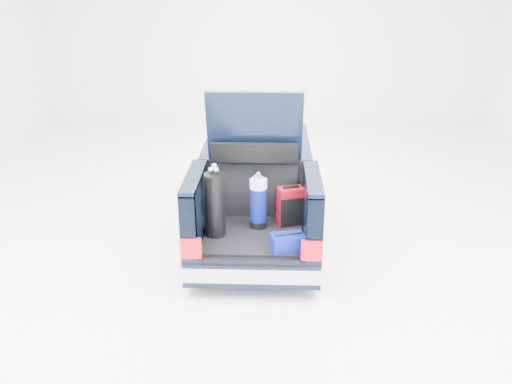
{
  "coord_description": "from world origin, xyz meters",
  "views": [
    {
      "loc": [
        0.27,
        -8.04,
        3.83
      ],
      "look_at": [
        0.0,
        -0.5,
        0.82
      ],
      "focal_mm": 38.0,
      "sensor_mm": 36.0,
      "label": 1
    }
  ],
  "objects_px": {
    "car": "(257,186)",
    "blue_golf_bag": "(258,203)",
    "red_suitcase": "(290,206)",
    "black_golf_bag": "(215,204)",
    "blue_duffel": "(288,242)"
  },
  "relations": [
    {
      "from": "black_golf_bag",
      "to": "blue_golf_bag",
      "type": "distance_m",
      "value": 0.63
    },
    {
      "from": "black_golf_bag",
      "to": "car",
      "type": "bearing_deg",
      "value": 64.15
    },
    {
      "from": "car",
      "to": "blue_golf_bag",
      "type": "bearing_deg",
      "value": -87.52
    },
    {
      "from": "car",
      "to": "black_golf_bag",
      "type": "xyz_separation_m",
      "value": [
        -0.5,
        -1.64,
        0.37
      ]
    },
    {
      "from": "black_golf_bag",
      "to": "blue_golf_bag",
      "type": "height_order",
      "value": "black_golf_bag"
    },
    {
      "from": "black_golf_bag",
      "to": "blue_duffel",
      "type": "bearing_deg",
      "value": -29.93
    },
    {
      "from": "blue_golf_bag",
      "to": "blue_duffel",
      "type": "xyz_separation_m",
      "value": [
        0.4,
        -0.65,
        -0.26
      ]
    },
    {
      "from": "black_golf_bag",
      "to": "blue_golf_bag",
      "type": "xyz_separation_m",
      "value": [
        0.56,
        0.28,
        -0.09
      ]
    },
    {
      "from": "blue_golf_bag",
      "to": "blue_duffel",
      "type": "bearing_deg",
      "value": -44.86
    },
    {
      "from": "blue_duffel",
      "to": "red_suitcase",
      "type": "bearing_deg",
      "value": 71.63
    },
    {
      "from": "black_golf_bag",
      "to": "blue_golf_bag",
      "type": "relative_size",
      "value": 1.24
    },
    {
      "from": "red_suitcase",
      "to": "blue_golf_bag",
      "type": "height_order",
      "value": "blue_golf_bag"
    },
    {
      "from": "blue_golf_bag",
      "to": "car",
      "type": "bearing_deg",
      "value": 106.31
    },
    {
      "from": "black_golf_bag",
      "to": "blue_duffel",
      "type": "height_order",
      "value": "black_golf_bag"
    },
    {
      "from": "black_golf_bag",
      "to": "blue_golf_bag",
      "type": "bearing_deg",
      "value": 17.97
    }
  ]
}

